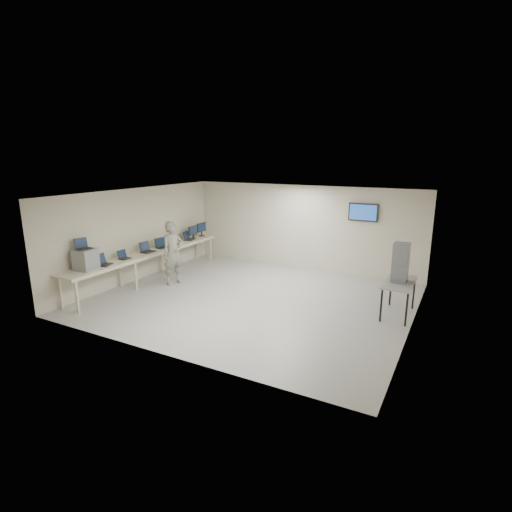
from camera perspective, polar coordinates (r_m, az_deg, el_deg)
The scene contains 15 objects.
room at distance 10.39m, azimuth -0.21°, elevation 1.20°, with size 8.01×7.01×2.81m.
workbench at distance 12.57m, azimuth -15.03°, elevation 0.27°, with size 0.76×6.00×0.90m.
equipment_box at distance 11.08m, azimuth -23.16°, elevation -0.44°, with size 0.45×0.51×0.53m, color gray.
laptop_on_box at distance 11.05m, azimuth -23.51°, elevation 1.30°, with size 0.38×0.41×0.28m.
laptop_0 at distance 11.41m, azimuth -20.96°, elevation -0.82°, with size 0.41×0.44×0.30m.
laptop_1 at distance 11.89m, azimuth -18.38°, elevation -0.07°, with size 0.27×0.32×0.25m.
laptop_2 at distance 12.51m, azimuth -15.35°, elevation 0.91°, with size 0.34×0.41×0.31m.
laptop_3 at distance 12.97m, azimuth -13.27°, elevation 1.50°, with size 0.42×0.46×0.31m.
laptop_4 at distance 13.41m, azimuth -11.92°, elevation 1.92°, with size 0.32×0.36×0.25m.
laptop_5 at distance 14.01m, azimuth -9.68°, elevation 2.59°, with size 0.38×0.43×0.30m.
monitor_near at distance 14.18m, azimuth -8.98°, elevation 3.55°, with size 0.20×0.45×0.45m.
monitor_far at distance 14.57m, azimuth -7.80°, elevation 3.97°, with size 0.22×0.49×0.48m.
soldier at distance 12.03m, azimuth -11.77°, elevation 0.43°, with size 0.69×0.45×1.89m, color #565945.
side_table at distance 10.08m, azimuth 19.81°, elevation -3.86°, with size 0.66×1.40×0.84m.
storage_bins at distance 9.94m, azimuth 19.96°, elevation -0.89°, with size 0.35×0.39×0.93m.
Camera 1 is at (4.84, -8.85, 3.75)m, focal length 28.00 mm.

